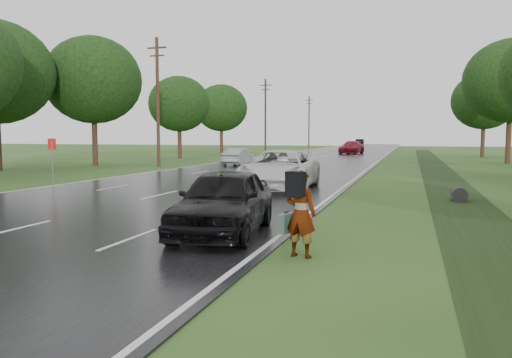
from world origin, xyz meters
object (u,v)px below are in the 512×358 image
Objects in this scene: white_pickup at (280,169)px; dark_sedan at (224,201)px; road_sign at (52,151)px; silver_sedan at (238,157)px; pedestrian at (300,213)px.

dark_sedan is (1.25, -10.41, -0.08)m from white_pickup.
white_pickup reaches higher than dark_sedan.
road_sign reaches higher than silver_sedan.
road_sign is at bearing 72.39° from silver_sedan.
white_pickup reaches higher than pedestrian.
road_sign is at bearing 175.85° from white_pickup.
silver_sedan is at bearing 102.52° from dark_sedan.
road_sign is 0.49× the size of dark_sedan.
road_sign is at bearing -23.85° from pedestrian.
pedestrian is at bearing -42.43° from dark_sedan.
white_pickup is at bearing -60.17° from pedestrian.
road_sign is 17.51m from dark_sedan.
dark_sedan is at bearing -37.60° from road_sign.
road_sign reaches higher than pedestrian.
white_pickup is (-3.52, 12.08, 0.01)m from pedestrian.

